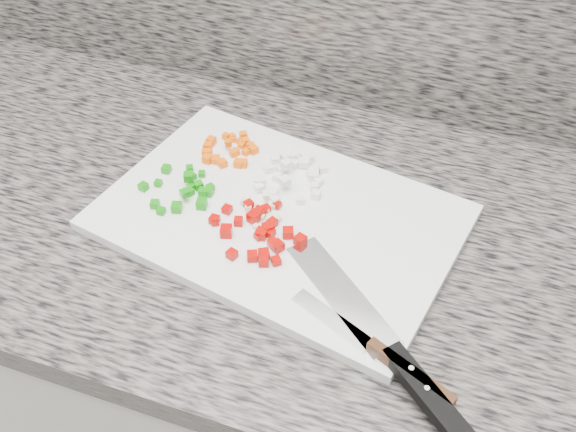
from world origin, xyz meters
name	(u,v)px	position (x,y,z in m)	size (l,w,h in m)	color
cabinet	(278,387)	(0.00, 1.44, 0.43)	(3.92, 0.62, 0.86)	white
countertop	(274,223)	(0.00, 1.44, 0.88)	(3.96, 0.64, 0.04)	#625C56
cutting_board	(279,218)	(0.01, 1.43, 0.91)	(0.48, 0.32, 0.02)	white
carrot_pile	(230,150)	(-0.10, 1.53, 0.92)	(0.08, 0.09, 0.02)	#FF6005
onion_pile	(291,175)	(0.01, 1.50, 0.92)	(0.10, 0.12, 0.02)	white
green_pepper_pile	(185,190)	(-0.13, 1.42, 0.92)	(0.11, 0.11, 0.02)	#12850C
red_pepper_pile	(258,231)	(0.00, 1.38, 0.92)	(0.14, 0.12, 0.02)	#B60702
garlic_pile	(261,212)	(-0.01, 1.42, 0.92)	(0.07, 0.06, 0.01)	beige
chef_knife	(394,356)	(0.21, 1.25, 0.92)	(0.27, 0.24, 0.02)	white
paring_knife	(389,359)	(0.21, 1.24, 0.92)	(0.21, 0.11, 0.02)	white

